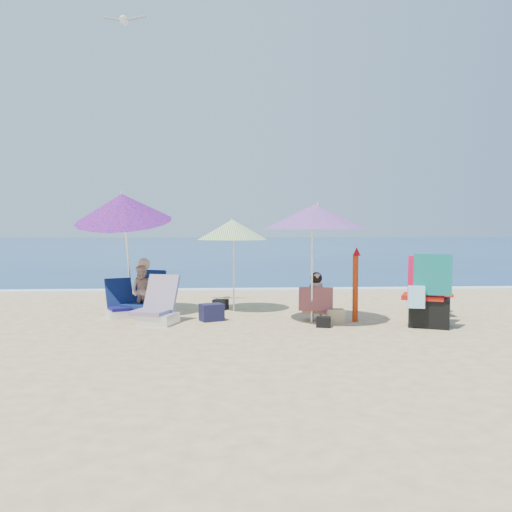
{
  "coord_description": "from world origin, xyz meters",
  "views": [
    {
      "loc": [
        -0.86,
        -8.31,
        1.59
      ],
      "look_at": [
        -0.3,
        1.0,
        1.1
      ],
      "focal_mm": 36.91,
      "sensor_mm": 36.0,
      "label": 1
    }
  ],
  "objects": [
    {
      "name": "umbrella_blue",
      "position": [
        -2.71,
        1.42,
        1.97
      ],
      "size": [
        1.97,
        2.03,
        2.4
      ],
      "color": "white",
      "rests_on": "ground"
    },
    {
      "name": "umbrella_turquoise",
      "position": [
        0.64,
        0.38,
        1.78
      ],
      "size": [
        2.21,
        2.21,
        2.03
      ],
      "color": "white",
      "rests_on": "ground"
    },
    {
      "name": "camp_chair_right",
      "position": [
        2.44,
        -0.04,
        0.43
      ],
      "size": [
        0.91,
        0.92,
        1.19
      ],
      "color": "#AC150C",
      "rests_on": "ground"
    },
    {
      "name": "bag_tan",
      "position": [
        1.0,
        0.35,
        0.12
      ],
      "size": [
        0.29,
        0.22,
        0.24
      ],
      "color": "tan",
      "rests_on": "ground"
    },
    {
      "name": "camp_chair_left",
      "position": [
        2.94,
        1.06,
        0.28
      ],
      "size": [
        0.59,
        0.65,
        0.94
      ],
      "color": "red",
      "rests_on": "ground"
    },
    {
      "name": "chair_rainbow",
      "position": [
        -1.98,
        0.51,
        0.21
      ],
      "size": [
        0.82,
        0.84,
        0.8
      ],
      "color": "#C26744",
      "rests_on": "ground"
    },
    {
      "name": "furled_umbrella",
      "position": [
        1.37,
        0.47,
        0.7
      ],
      "size": [
        0.18,
        0.18,
        1.27
      ],
      "color": "#B02E0C",
      "rests_on": "ground"
    },
    {
      "name": "foam",
      "position": [
        0.0,
        5.1,
        0.02
      ],
      "size": [
        120.0,
        0.5,
        0.04
      ],
      "color": "white",
      "rests_on": "ground"
    },
    {
      "name": "chair_navy",
      "position": [
        -2.71,
        1.18,
        0.18
      ],
      "size": [
        0.69,
        0.74,
        0.68
      ],
      "color": "#110E4E",
      "rests_on": "ground"
    },
    {
      "name": "sea",
      "position": [
        0.0,
        45.0,
        -0.05
      ],
      "size": [
        120.0,
        80.0,
        0.12
      ],
      "color": "navy",
      "rests_on": "ground"
    },
    {
      "name": "bag_navy_a",
      "position": [
        -1.08,
        0.7,
        0.15
      ],
      "size": [
        0.45,
        0.4,
        0.29
      ],
      "color": "#181834",
      "rests_on": "ground"
    },
    {
      "name": "ground",
      "position": [
        0.0,
        0.0,
        0.0
      ],
      "size": [
        120.0,
        120.0,
        0.0
      ],
      "color": "#D8BC84",
      "rests_on": "ground"
    },
    {
      "name": "person_left",
      "position": [
        -2.33,
        1.25,
        0.47
      ],
      "size": [
        0.77,
        0.98,
        1.04
      ],
      "color": "tan",
      "rests_on": "ground"
    },
    {
      "name": "seagull",
      "position": [
        -2.73,
        1.9,
        5.49
      ],
      "size": [
        0.82,
        0.38,
        0.14
      ],
      "color": "white"
    },
    {
      "name": "umbrella_striped",
      "position": [
        -0.7,
        1.75,
        1.57
      ],
      "size": [
        1.48,
        1.48,
        1.79
      ],
      "color": "white",
      "rests_on": "ground"
    },
    {
      "name": "bag_black_b",
      "position": [
        0.73,
        -0.01,
        0.09
      ],
      "size": [
        0.26,
        0.21,
        0.17
      ],
      "color": "black",
      "rests_on": "ground"
    },
    {
      "name": "bag_black_a",
      "position": [
        -0.94,
        1.96,
        0.1
      ],
      "size": [
        0.33,
        0.29,
        0.2
      ],
      "color": "black",
      "rests_on": "ground"
    },
    {
      "name": "person_center",
      "position": [
        0.71,
        0.56,
        0.41
      ],
      "size": [
        0.61,
        0.57,
        0.84
      ],
      "color": "tan",
      "rests_on": "ground"
    }
  ]
}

